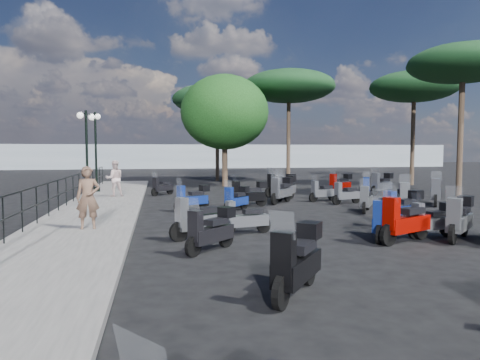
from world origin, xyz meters
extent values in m
plane|color=black|center=(0.00, 0.00, 0.00)|extent=(120.00, 120.00, 0.00)
cube|color=#5E5B59|center=(-6.50, 3.00, 0.07)|extent=(3.00, 30.00, 0.15)
cylinder|color=black|center=(-7.80, -1.99, 0.70)|extent=(0.04, 0.04, 1.10)
cylinder|color=black|center=(-7.80, -0.62, 0.70)|extent=(0.04, 0.04, 1.10)
cylinder|color=black|center=(-7.80, 0.75, 0.70)|extent=(0.04, 0.04, 1.10)
cylinder|color=black|center=(-7.80, 2.12, 0.70)|extent=(0.04, 0.04, 1.10)
cylinder|color=black|center=(-7.80, 3.48, 0.70)|extent=(0.04, 0.04, 1.10)
cylinder|color=black|center=(-7.80, 4.85, 0.70)|extent=(0.04, 0.04, 1.10)
cylinder|color=black|center=(-7.80, 6.22, 0.70)|extent=(0.04, 0.04, 1.10)
cylinder|color=black|center=(-7.80, 7.59, 0.70)|extent=(0.04, 0.04, 1.10)
cylinder|color=black|center=(-7.80, 8.96, 0.70)|extent=(0.04, 0.04, 1.10)
cylinder|color=black|center=(-7.80, 10.33, 0.70)|extent=(0.04, 0.04, 1.10)
cylinder|color=black|center=(-7.80, 11.69, 0.70)|extent=(0.04, 0.04, 1.10)
cylinder|color=black|center=(-7.80, 13.06, 0.70)|extent=(0.04, 0.04, 1.10)
cylinder|color=black|center=(-7.80, 14.43, 0.70)|extent=(0.04, 0.04, 1.10)
cylinder|color=black|center=(-7.80, 15.80, 0.70)|extent=(0.04, 0.04, 1.10)
cube|color=black|center=(-7.80, 2.80, 1.23)|extent=(0.04, 26.00, 0.04)
cube|color=black|center=(-7.80, 2.80, 0.70)|extent=(0.04, 26.00, 0.04)
cylinder|color=black|center=(-7.14, 5.75, 0.26)|extent=(0.30, 0.30, 0.22)
cylinder|color=black|center=(-7.14, 5.75, 2.02)|extent=(0.10, 0.10, 3.75)
cylinder|color=black|center=(-7.14, 5.75, 3.76)|extent=(0.35, 0.80, 0.04)
sphere|color=white|center=(-6.99, 6.14, 3.66)|extent=(0.26, 0.26, 0.26)
sphere|color=white|center=(-7.30, 5.36, 3.66)|extent=(0.26, 0.26, 0.26)
cylinder|color=black|center=(-7.44, 10.52, 0.27)|extent=(0.33, 0.33, 0.25)
cylinder|color=black|center=(-7.44, 10.52, 2.19)|extent=(0.11, 0.11, 4.09)
cylinder|color=black|center=(-7.44, 10.52, 4.08)|extent=(0.41, 0.86, 0.04)
sphere|color=white|center=(-7.63, 10.94, 3.98)|extent=(0.29, 0.29, 0.29)
sphere|color=white|center=(-7.26, 10.10, 3.98)|extent=(0.29, 0.29, 0.29)
imported|color=brown|center=(-6.18, -0.41, 1.00)|extent=(0.67, 0.49, 1.71)
imported|color=beige|center=(-6.29, 7.92, 0.98)|extent=(0.92, 0.79, 1.67)
cylinder|color=black|center=(-3.58, -3.47, 0.23)|extent=(0.40, 0.38, 0.46)
cylinder|color=black|center=(-2.75, -2.70, 0.23)|extent=(0.40, 0.38, 0.46)
cube|color=black|center=(-3.13, -3.05, 0.40)|extent=(1.12, 1.07, 0.32)
cube|color=black|center=(-3.01, -2.94, 0.66)|extent=(0.61, 0.60, 0.13)
cube|color=black|center=(-3.53, -3.42, 0.66)|extent=(0.35, 0.35, 0.66)
plane|color=white|center=(-3.57, -3.46, 1.09)|extent=(0.30, 0.32, 0.35)
cube|color=black|center=(-2.73, -2.68, 0.83)|extent=(0.44, 0.44, 0.25)
cylinder|color=black|center=(-3.81, -1.85, 0.25)|extent=(0.51, 0.30, 0.51)
cylinder|color=black|center=(-2.66, -1.34, 0.25)|extent=(0.51, 0.30, 0.51)
cube|color=gray|center=(-3.19, -1.58, 0.44)|extent=(1.40, 0.89, 0.36)
cube|color=black|center=(-3.02, -1.50, 0.74)|extent=(0.71, 0.55, 0.15)
cube|color=gray|center=(-3.74, -1.82, 0.74)|extent=(0.34, 0.38, 0.74)
plane|color=white|center=(-3.79, -1.85, 1.21)|extent=(0.24, 0.40, 0.39)
cylinder|color=black|center=(-2.48, -1.32, 0.21)|extent=(0.43, 0.17, 0.42)
cylinder|color=black|center=(-1.44, -1.12, 0.21)|extent=(0.43, 0.17, 0.42)
cube|color=#52555A|center=(-1.91, -1.21, 0.37)|extent=(1.19, 0.52, 0.30)
cube|color=black|center=(-1.77, -1.18, 0.62)|extent=(0.57, 0.36, 0.12)
cube|color=#52555A|center=(-2.41, -1.31, 0.62)|extent=(0.24, 0.30, 0.62)
plane|color=white|center=(-2.46, -1.32, 1.02)|extent=(0.13, 0.34, 0.33)
cylinder|color=black|center=(-3.55, 3.38, 0.22)|extent=(0.44, 0.30, 0.45)
cylinder|color=black|center=(-2.57, 3.92, 0.22)|extent=(0.44, 0.30, 0.45)
cube|color=navy|center=(-3.02, 3.67, 0.39)|extent=(1.21, 0.87, 0.32)
cube|color=black|center=(-2.88, 3.75, 0.65)|extent=(0.63, 0.52, 0.13)
cube|color=navy|center=(-3.48, 3.41, 0.65)|extent=(0.32, 0.34, 0.65)
plane|color=white|center=(-3.53, 3.38, 1.07)|extent=(0.24, 0.35, 0.35)
cube|color=black|center=(-2.55, 3.93, 0.82)|extent=(0.42, 0.42, 0.24)
cylinder|color=black|center=(-4.48, 9.05, 0.22)|extent=(0.37, 0.37, 0.43)
cylinder|color=black|center=(-3.72, 9.81, 0.22)|extent=(0.37, 0.37, 0.43)
cube|color=black|center=(-4.07, 9.46, 0.38)|extent=(1.05, 1.04, 0.31)
cube|color=black|center=(-3.96, 9.57, 0.63)|extent=(0.57, 0.57, 0.13)
cube|color=black|center=(-4.43, 9.10, 0.63)|extent=(0.33, 0.33, 0.63)
plane|color=white|center=(-4.47, 9.06, 1.03)|extent=(0.29, 0.29, 0.33)
cylinder|color=black|center=(-2.59, -6.76, 0.26)|extent=(0.40, 0.47, 0.51)
cylinder|color=black|center=(-1.81, -5.74, 0.26)|extent=(0.40, 0.47, 0.51)
cube|color=black|center=(-2.17, -6.21, 0.45)|extent=(1.14, 1.32, 0.36)
cube|color=black|center=(-2.06, -6.07, 0.75)|extent=(0.65, 0.70, 0.15)
cube|color=black|center=(-2.54, -6.69, 0.75)|extent=(0.40, 0.38, 0.75)
plane|color=white|center=(-2.58, -6.74, 1.23)|extent=(0.37, 0.32, 0.40)
cube|color=black|center=(-1.79, -5.73, 0.94)|extent=(0.49, 0.50, 0.28)
cylinder|color=black|center=(0.97, -3.05, 0.24)|extent=(0.36, 0.45, 0.49)
cylinder|color=black|center=(1.68, -2.06, 0.24)|extent=(0.36, 0.45, 0.49)
cube|color=navy|center=(1.35, -2.52, 0.43)|extent=(1.04, 1.27, 0.34)
cube|color=black|center=(1.45, -2.38, 0.71)|extent=(0.60, 0.67, 0.14)
cube|color=navy|center=(1.02, -2.99, 0.71)|extent=(0.38, 0.36, 0.71)
plane|color=white|center=(0.98, -3.04, 1.16)|extent=(0.36, 0.29, 0.38)
cube|color=black|center=(1.69, -2.05, 0.89)|extent=(0.46, 0.47, 0.26)
cylinder|color=black|center=(-1.83, 2.71, 0.22)|extent=(0.37, 0.37, 0.43)
cylinder|color=black|center=(-1.08, 3.48, 0.22)|extent=(0.37, 0.37, 0.43)
cube|color=navy|center=(-1.42, 3.13, 0.38)|extent=(1.03, 1.05, 0.31)
cube|color=black|center=(-1.31, 3.24, 0.63)|extent=(0.57, 0.58, 0.13)
cube|color=navy|center=(-1.78, 2.76, 0.63)|extent=(0.33, 0.33, 0.63)
plane|color=white|center=(-1.81, 2.72, 1.03)|extent=(0.30, 0.29, 0.33)
cube|color=black|center=(-1.06, 3.50, 0.79)|extent=(0.42, 0.42, 0.23)
cylinder|color=black|center=(-1.37, 4.00, 0.24)|extent=(0.50, 0.22, 0.49)
cylinder|color=black|center=(-0.19, 4.29, 0.24)|extent=(0.50, 0.22, 0.49)
cube|color=black|center=(-0.73, 4.16, 0.43)|extent=(1.37, 0.66, 0.35)
cube|color=black|center=(-0.56, 4.20, 0.71)|extent=(0.67, 0.44, 0.14)
cube|color=black|center=(-1.29, 4.02, 0.71)|extent=(0.29, 0.35, 0.71)
plane|color=white|center=(-1.35, 4.00, 1.17)|extent=(0.17, 0.39, 0.38)
cube|color=black|center=(-0.17, 4.30, 0.90)|extent=(0.41, 0.40, 0.26)
cylinder|color=black|center=(0.99, 5.76, 0.26)|extent=(0.43, 0.46, 0.52)
cylinder|color=black|center=(1.85, 6.74, 0.26)|extent=(0.43, 0.46, 0.52)
cube|color=gray|center=(1.46, 6.29, 0.46)|extent=(1.21, 1.30, 0.37)
cube|color=black|center=(1.58, 6.43, 0.76)|extent=(0.68, 0.70, 0.15)
cube|color=gray|center=(1.05, 5.83, 0.76)|extent=(0.40, 0.39, 0.76)
plane|color=white|center=(1.01, 5.78, 1.25)|extent=(0.37, 0.34, 0.40)
cube|color=black|center=(1.87, 6.76, 0.95)|extent=(0.50, 0.51, 0.28)
cylinder|color=black|center=(2.19, -2.69, 0.21)|extent=(0.44, 0.17, 0.43)
cylinder|color=black|center=(3.24, -2.49, 0.21)|extent=(0.44, 0.17, 0.43)
cube|color=#52555A|center=(2.76, -2.58, 0.37)|extent=(1.19, 0.51, 0.30)
cube|color=black|center=(2.90, -2.56, 0.62)|extent=(0.57, 0.36, 0.12)
cube|color=#52555A|center=(2.26, -2.68, 0.62)|extent=(0.24, 0.30, 0.62)
plane|color=white|center=(2.20, -2.69, 1.02)|extent=(0.13, 0.35, 0.33)
cube|color=black|center=(3.25, -2.49, 0.78)|extent=(0.35, 0.34, 0.23)
cylinder|color=black|center=(1.09, -3.28, 0.27)|extent=(0.53, 0.31, 0.53)
cylinder|color=black|center=(2.32, -2.75, 0.27)|extent=(0.53, 0.31, 0.53)
cube|color=#9D0A03|center=(1.76, -2.99, 0.47)|extent=(1.47, 0.92, 0.38)
cube|color=black|center=(1.93, -2.92, 0.78)|extent=(0.74, 0.57, 0.16)
cube|color=#9D0A03|center=(1.18, -3.24, 0.78)|extent=(0.36, 0.40, 0.78)
plane|color=white|center=(1.11, -3.27, 1.28)|extent=(0.25, 0.42, 0.41)
cylinder|color=black|center=(2.40, -0.96, 0.25)|extent=(0.50, 0.26, 0.49)
cylinder|color=black|center=(3.56, -0.56, 0.25)|extent=(0.50, 0.26, 0.49)
cube|color=navy|center=(3.03, -0.75, 0.43)|extent=(1.38, 0.76, 0.35)
cube|color=black|center=(3.19, -0.69, 0.72)|extent=(0.68, 0.49, 0.14)
cube|color=navy|center=(2.47, -0.94, 0.72)|extent=(0.31, 0.36, 0.72)
plane|color=white|center=(2.42, -0.96, 1.18)|extent=(0.20, 0.40, 0.38)
cube|color=black|center=(3.58, -0.56, 0.90)|extent=(0.44, 0.42, 0.27)
cylinder|color=black|center=(2.41, 5.27, 0.22)|extent=(0.44, 0.22, 0.43)
cylinder|color=black|center=(3.44, 5.60, 0.22)|extent=(0.44, 0.22, 0.43)
cube|color=#52555A|center=(2.97, 5.45, 0.38)|extent=(1.21, 0.66, 0.31)
cube|color=black|center=(3.12, 5.50, 0.63)|extent=(0.60, 0.43, 0.13)
cube|color=#52555A|center=(2.48, 5.29, 0.63)|extent=(0.27, 0.32, 0.63)
plane|color=white|center=(2.43, 5.27, 1.04)|extent=(0.17, 0.35, 0.34)
cylinder|color=black|center=(1.01, 7.49, 0.26)|extent=(0.53, 0.30, 0.52)
cylinder|color=black|center=(2.22, 7.99, 0.26)|extent=(0.53, 0.30, 0.52)
cube|color=black|center=(1.67, 7.76, 0.46)|extent=(1.45, 0.88, 0.37)
cube|color=black|center=(1.84, 7.83, 0.76)|extent=(0.73, 0.55, 0.15)
cube|color=black|center=(1.09, 7.53, 0.76)|extent=(0.35, 0.39, 0.76)
plane|color=white|center=(1.03, 7.50, 1.25)|extent=(0.24, 0.42, 0.41)
cube|color=black|center=(2.24, 8.00, 0.96)|extent=(0.48, 0.46, 0.28)
cylinder|color=black|center=(2.71, -3.43, 0.26)|extent=(0.46, 0.41, 0.51)
cylinder|color=black|center=(3.69, -2.60, 0.26)|extent=(0.46, 0.41, 0.51)
cube|color=gray|center=(3.24, -2.98, 0.45)|extent=(1.30, 1.17, 0.36)
cube|color=black|center=(3.38, -2.86, 0.75)|extent=(0.70, 0.66, 0.15)
cube|color=gray|center=(2.77, -3.37, 0.75)|extent=(0.39, 0.40, 0.75)
plane|color=white|center=(2.73, -3.42, 1.23)|extent=(0.33, 0.36, 0.40)
cube|color=black|center=(3.70, -2.59, 0.94)|extent=(0.50, 0.50, 0.28)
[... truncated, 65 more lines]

